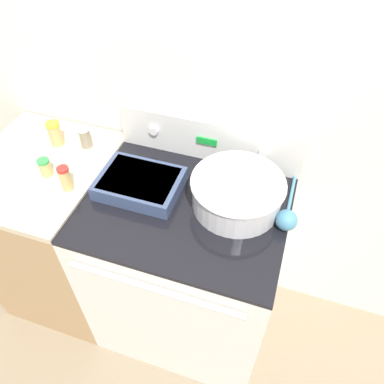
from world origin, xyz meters
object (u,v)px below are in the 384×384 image
object	(u,v)px
mixing_bowl	(237,191)
spice_jar_green_cap	(45,167)
ladle	(287,218)
spice_jar_white_cap	(85,137)
casserole_dish	(140,183)
spice_jar_yellow_cap	(55,133)
spice_jar_red_cap	(65,178)

from	to	relation	value
mixing_bowl	spice_jar_green_cap	xyz separation A→B (m)	(-0.81, -0.09, -0.02)
mixing_bowl	spice_jar_green_cap	distance (m)	0.81
ladle	spice_jar_white_cap	xyz separation A→B (m)	(-0.95, 0.17, 0.03)
casserole_dish	spice_jar_green_cap	distance (m)	0.41
spice_jar_yellow_cap	spice_jar_red_cap	bearing A→B (deg)	-50.08
spice_jar_white_cap	spice_jar_yellow_cap	distance (m)	0.14
ladle	spice_jar_yellow_cap	bearing A→B (deg)	172.54
mixing_bowl	spice_jar_white_cap	xyz separation A→B (m)	(-0.74, 0.13, -0.01)
mixing_bowl	casserole_dish	world-z (taller)	mixing_bowl
ladle	spice_jar_green_cap	bearing A→B (deg)	-176.89
spice_jar_green_cap	spice_jar_yellow_cap	bearing A→B (deg)	110.13
mixing_bowl	spice_jar_yellow_cap	xyz separation A→B (m)	(-0.88, 0.10, -0.00)
mixing_bowl	spice_jar_white_cap	size ratio (longest dim) A/B	3.59
casserole_dish	spice_jar_green_cap	world-z (taller)	spice_jar_green_cap
spice_jar_green_cap	spice_jar_yellow_cap	distance (m)	0.21
spice_jar_white_cap	casserole_dish	bearing A→B (deg)	-26.33
mixing_bowl	spice_jar_red_cap	bearing A→B (deg)	-168.31
ladle	mixing_bowl	bearing A→B (deg)	169.00
mixing_bowl	spice_jar_red_cap	xyz separation A→B (m)	(-0.68, -0.14, -0.01)
ladle	spice_jar_white_cap	size ratio (longest dim) A/B	3.32
spice_jar_white_cap	spice_jar_green_cap	distance (m)	0.23
casserole_dish	ladle	world-z (taller)	ladle
ladle	spice_jar_yellow_cap	distance (m)	1.09
spice_jar_white_cap	spice_jar_red_cap	bearing A→B (deg)	-76.57
casserole_dish	spice_jar_yellow_cap	bearing A→B (deg)	163.44
spice_jar_red_cap	spice_jar_yellow_cap	bearing A→B (deg)	129.92
spice_jar_red_cap	casserole_dish	bearing A→B (deg)	19.49
spice_jar_yellow_cap	mixing_bowl	bearing A→B (deg)	-6.62
spice_jar_yellow_cap	ladle	bearing A→B (deg)	-7.46
spice_jar_red_cap	spice_jar_white_cap	world-z (taller)	spice_jar_red_cap
spice_jar_white_cap	spice_jar_yellow_cap	bearing A→B (deg)	-169.05
spice_jar_red_cap	spice_jar_yellow_cap	distance (m)	0.32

